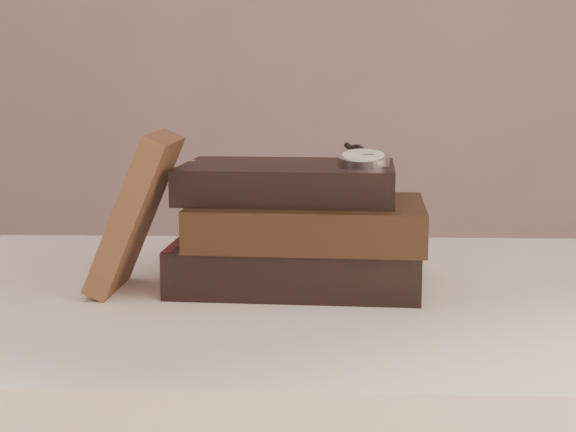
{
  "coord_description": "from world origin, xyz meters",
  "views": [
    {
      "loc": [
        0.12,
        -0.54,
        0.98
      ],
      "look_at": [
        0.09,
        0.38,
        0.82
      ],
      "focal_mm": 53.84,
      "sensor_mm": 36.0,
      "label": 1
    }
  ],
  "objects": [
    {
      "name": "table",
      "position": [
        0.0,
        0.35,
        0.66
      ],
      "size": [
        1.0,
        0.6,
        0.75
      ],
      "color": "white",
      "rests_on": "ground"
    },
    {
      "name": "book_stack",
      "position": [
        0.1,
        0.38,
        0.81
      ],
      "size": [
        0.28,
        0.2,
        0.13
      ],
      "color": "black",
      "rests_on": "table"
    },
    {
      "name": "journal",
      "position": [
        -0.07,
        0.34,
        0.83
      ],
      "size": [
        0.09,
        0.11,
        0.17
      ],
      "primitive_type": "cube",
      "rotation": [
        0.0,
        0.4,
        -0.03
      ],
      "color": "#412919",
      "rests_on": "table"
    },
    {
      "name": "pocket_watch",
      "position": [
        0.17,
        0.36,
        0.89
      ],
      "size": [
        0.06,
        0.16,
        0.02
      ],
      "color": "silver",
      "rests_on": "book_stack"
    },
    {
      "name": "eyeglasses",
      "position": [
        0.01,
        0.47,
        0.82
      ],
      "size": [
        0.12,
        0.13,
        0.05
      ],
      "color": "silver",
      "rests_on": "book_stack"
    }
  ]
}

